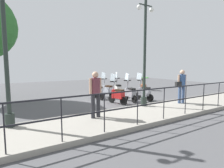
{
  "coord_description": "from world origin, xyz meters",
  "views": [
    {
      "loc": [
        -8.2,
        5.63,
        1.94
      ],
      "look_at": [
        0.2,
        0.5,
        0.9
      ],
      "focal_mm": 28.0,
      "sensor_mm": 36.0,
      "label": 1
    }
  ],
  "objects_px": {
    "lamp_post_near": "(145,58)",
    "scooter_far_1": "(107,90)",
    "pedestrian_with_bag": "(182,84)",
    "lamp_post_far": "(6,55)",
    "potted_palm": "(143,85)",
    "scooter_far_0": "(118,89)",
    "scooter_far_2": "(98,91)",
    "scooter_near_0": "(144,92)",
    "scooter_near_2": "(117,94)",
    "pedestrian_distant": "(95,91)",
    "scooter_near_1": "(130,93)"
  },
  "relations": [
    {
      "from": "lamp_post_far",
      "to": "scooter_near_2",
      "type": "xyz_separation_m",
      "value": [
        1.5,
        -4.75,
        -1.74
      ]
    },
    {
      "from": "lamp_post_far",
      "to": "pedestrian_distant",
      "type": "height_order",
      "value": "lamp_post_far"
    },
    {
      "from": "potted_palm",
      "to": "scooter_near_0",
      "type": "height_order",
      "value": "scooter_near_0"
    },
    {
      "from": "lamp_post_near",
      "to": "pedestrian_with_bag",
      "type": "height_order",
      "value": "lamp_post_near"
    },
    {
      "from": "lamp_post_near",
      "to": "scooter_near_1",
      "type": "xyz_separation_m",
      "value": [
        1.6,
        -0.46,
        -1.76
      ]
    },
    {
      "from": "pedestrian_with_bag",
      "to": "scooter_far_1",
      "type": "xyz_separation_m",
      "value": [
        3.78,
        1.9,
        -0.6
      ]
    },
    {
      "from": "pedestrian_with_bag",
      "to": "lamp_post_far",
      "type": "bearing_deg",
      "value": 95.26
    },
    {
      "from": "scooter_near_0",
      "to": "scooter_near_2",
      "type": "height_order",
      "value": "same"
    },
    {
      "from": "scooter_near_1",
      "to": "scooter_far_2",
      "type": "distance_m",
      "value": 1.95
    },
    {
      "from": "pedestrian_with_bag",
      "to": "scooter_far_1",
      "type": "bearing_deg",
      "value": 36.02
    },
    {
      "from": "lamp_post_near",
      "to": "scooter_far_1",
      "type": "height_order",
      "value": "lamp_post_near"
    },
    {
      "from": "pedestrian_with_bag",
      "to": "scooter_far_2",
      "type": "height_order",
      "value": "pedestrian_with_bag"
    },
    {
      "from": "scooter_far_0",
      "to": "scooter_far_2",
      "type": "xyz_separation_m",
      "value": [
        -0.16,
        1.49,
        0.0
      ]
    },
    {
      "from": "scooter_near_0",
      "to": "scooter_far_0",
      "type": "xyz_separation_m",
      "value": [
        1.86,
        0.52,
        0.0
      ]
    },
    {
      "from": "lamp_post_far",
      "to": "scooter_near_2",
      "type": "relative_size",
      "value": 3.02
    },
    {
      "from": "scooter_near_0",
      "to": "scooter_far_1",
      "type": "xyz_separation_m",
      "value": [
        1.78,
        1.34,
        0.0
      ]
    },
    {
      "from": "scooter_far_0",
      "to": "scooter_far_2",
      "type": "height_order",
      "value": "same"
    },
    {
      "from": "scooter_near_0",
      "to": "scooter_far_2",
      "type": "height_order",
      "value": "same"
    },
    {
      "from": "scooter_far_0",
      "to": "potted_palm",
      "type": "bearing_deg",
      "value": -49.98
    },
    {
      "from": "lamp_post_near",
      "to": "potted_palm",
      "type": "distance_m",
      "value": 6.44
    },
    {
      "from": "lamp_post_near",
      "to": "scooter_far_1",
      "type": "bearing_deg",
      "value": 0.1
    },
    {
      "from": "pedestrian_distant",
      "to": "scooter_far_0",
      "type": "height_order",
      "value": "pedestrian_distant"
    },
    {
      "from": "scooter_near_0",
      "to": "scooter_far_2",
      "type": "bearing_deg",
      "value": 36.37
    },
    {
      "from": "scooter_near_0",
      "to": "scooter_far_0",
      "type": "bearing_deg",
      "value": 2.26
    },
    {
      "from": "pedestrian_with_bag",
      "to": "scooter_far_1",
      "type": "height_order",
      "value": "pedestrian_with_bag"
    },
    {
      "from": "scooter_near_1",
      "to": "scooter_far_0",
      "type": "relative_size",
      "value": 1.0
    },
    {
      "from": "potted_palm",
      "to": "scooter_far_2",
      "type": "height_order",
      "value": "scooter_far_2"
    },
    {
      "from": "scooter_far_1",
      "to": "lamp_post_near",
      "type": "bearing_deg",
      "value": 167.19
    },
    {
      "from": "lamp_post_far",
      "to": "scooter_near_1",
      "type": "relative_size",
      "value": 3.02
    },
    {
      "from": "lamp_post_near",
      "to": "lamp_post_far",
      "type": "xyz_separation_m",
      "value": [
        0.0,
        5.17,
        -0.02
      ]
    },
    {
      "from": "lamp_post_near",
      "to": "pedestrian_with_bag",
      "type": "bearing_deg",
      "value": -104.99
    },
    {
      "from": "scooter_near_1",
      "to": "scooter_far_0",
      "type": "bearing_deg",
      "value": -6.75
    },
    {
      "from": "scooter_near_2",
      "to": "scooter_far_0",
      "type": "distance_m",
      "value": 2.22
    },
    {
      "from": "potted_palm",
      "to": "scooter_far_0",
      "type": "height_order",
      "value": "scooter_far_0"
    },
    {
      "from": "scooter_near_1",
      "to": "scooter_far_0",
      "type": "height_order",
      "value": "same"
    },
    {
      "from": "pedestrian_with_bag",
      "to": "scooter_far_2",
      "type": "distance_m",
      "value": 4.54
    },
    {
      "from": "lamp_post_near",
      "to": "pedestrian_with_bag",
      "type": "relative_size",
      "value": 2.95
    },
    {
      "from": "lamp_post_far",
      "to": "potted_palm",
      "type": "height_order",
      "value": "lamp_post_far"
    },
    {
      "from": "pedestrian_distant",
      "to": "scooter_far_2",
      "type": "xyz_separation_m",
      "value": [
        3.66,
        -1.94,
        -0.6
      ]
    },
    {
      "from": "scooter_far_1",
      "to": "lamp_post_far",
      "type": "bearing_deg",
      "value": 109.42
    },
    {
      "from": "potted_palm",
      "to": "scooter_near_2",
      "type": "xyz_separation_m",
      "value": [
        -3.16,
        4.47,
        0.04
      ]
    },
    {
      "from": "potted_palm",
      "to": "scooter_far_1",
      "type": "distance_m",
      "value": 4.29
    },
    {
      "from": "pedestrian_distant",
      "to": "scooter_near_0",
      "type": "xyz_separation_m",
      "value": [
        1.96,
        -3.95,
        -0.6
      ]
    },
    {
      "from": "lamp_post_far",
      "to": "scooter_far_2",
      "type": "distance_m",
      "value": 5.78
    },
    {
      "from": "lamp_post_near",
      "to": "scooter_far_2",
      "type": "xyz_separation_m",
      "value": [
        3.19,
        0.68,
        -1.76
      ]
    },
    {
      "from": "potted_palm",
      "to": "pedestrian_distant",
      "type": "bearing_deg",
      "value": 127.62
    },
    {
      "from": "pedestrian_distant",
      "to": "potted_palm",
      "type": "relative_size",
      "value": 1.5
    },
    {
      "from": "potted_palm",
      "to": "scooter_far_2",
      "type": "xyz_separation_m",
      "value": [
        -1.48,
        4.73,
        0.04
      ]
    },
    {
      "from": "pedestrian_with_bag",
      "to": "pedestrian_distant",
      "type": "relative_size",
      "value": 1.0
    },
    {
      "from": "scooter_near_1",
      "to": "scooter_far_1",
      "type": "height_order",
      "value": "same"
    }
  ]
}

